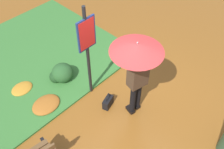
{
  "coord_description": "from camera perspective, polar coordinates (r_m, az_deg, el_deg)",
  "views": [
    {
      "loc": [
        2.73,
        2.07,
        4.7
      ],
      "look_at": [
        0.09,
        -0.45,
        0.85
      ],
      "focal_mm": 40.74,
      "sensor_mm": 36.0,
      "label": 1
    }
  ],
  "objects": [
    {
      "name": "person_with_umbrella",
      "position": [
        4.59,
        5.69,
        2.94
      ],
      "size": [
        0.96,
        0.96,
        2.04
      ],
      "color": "black",
      "rests_on": "ground_plane"
    },
    {
      "name": "shrub_cluster",
      "position": [
        6.31,
        -11.31,
        0.22
      ],
      "size": [
        0.58,
        0.52,
        0.47
      ],
      "color": "#285628",
      "rests_on": "ground_plane"
    },
    {
      "name": "leaf_pile_by_bench",
      "position": [
        5.96,
        -14.57,
        -6.55
      ],
      "size": [
        0.66,
        0.53,
        0.15
      ],
      "color": "#A86023",
      "rests_on": "ground_plane"
    },
    {
      "name": "handbag",
      "position": [
        5.74,
        -0.92,
        -6.19
      ],
      "size": [
        0.33,
        0.22,
        0.37
      ],
      "color": "black",
      "rests_on": "ground_plane"
    },
    {
      "name": "grass_verge",
      "position": [
        7.16,
        -18.78,
        2.82
      ],
      "size": [
        4.8,
        4.0,
        0.05
      ],
      "color": "#387533",
      "rests_on": "ground_plane"
    },
    {
      "name": "ground_plane",
      "position": [
        5.81,
        3.83,
        -7.54
      ],
      "size": [
        18.0,
        18.0,
        0.0
      ],
      "primitive_type": "plane",
      "color": "brown"
    },
    {
      "name": "info_sign_post",
      "position": [
        5.11,
        -5.59,
        6.79
      ],
      "size": [
        0.44,
        0.07,
        2.3
      ],
      "color": "black",
      "rests_on": "ground_plane"
    },
    {
      "name": "leaf_pile_far_path",
      "position": [
        6.45,
        -19.54,
        -2.99
      ],
      "size": [
        0.52,
        0.41,
        0.11
      ],
      "color": "#C68428",
      "rests_on": "ground_plane"
    }
  ]
}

